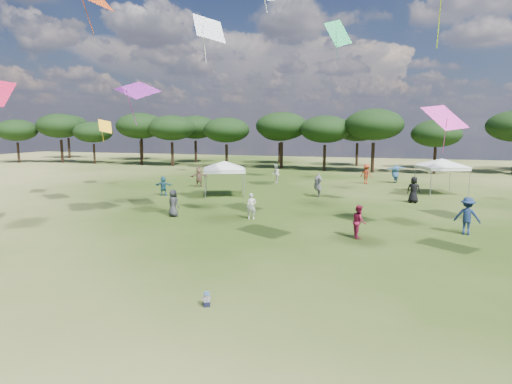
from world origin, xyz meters
TOP-DOWN VIEW (x-y plane):
  - ground at (0.00, 0.00)m, footprint 140.00×140.00m
  - tree_line at (2.39, 47.41)m, footprint 108.78×17.63m
  - tent_left at (-7.18, 22.18)m, footprint 5.86×5.86m
  - tent_right at (9.15, 28.21)m, footprint 6.12×6.12m
  - toddler at (-0.04, 2.40)m, footprint 0.34×0.37m
  - festival_crowd at (0.86, 24.58)m, footprint 26.51×23.95m

SIDE VIEW (x-z plane):
  - ground at x=0.00m, z-range 0.00..0.00m
  - toddler at x=-0.04m, z-range -0.02..0.43m
  - festival_crowd at x=0.86m, z-range -0.05..1.86m
  - tent_left at x=-7.18m, z-range 1.11..4.17m
  - tent_right at x=9.15m, z-range 1.17..4.35m
  - tree_line at x=2.39m, z-range 1.54..9.31m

